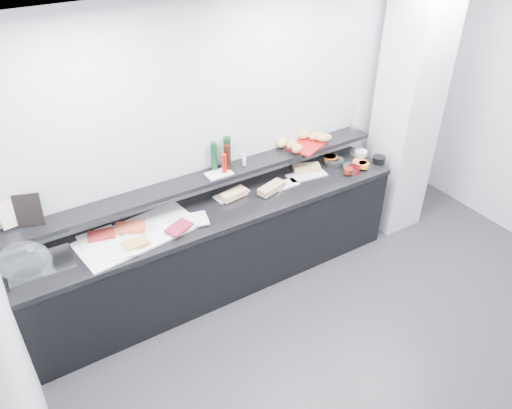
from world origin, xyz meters
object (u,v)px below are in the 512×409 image
framed_print (28,210)px  carafe (356,118)px  bread_tray (307,146)px  sandwich_plate_mid (283,185)px  cloche_base (41,266)px  condiment_tray (219,174)px

framed_print → carafe: (3.20, -0.06, 0.02)m
framed_print → bread_tray: framed_print is taller
sandwich_plate_mid → framed_print: 2.24m
framed_print → bread_tray: size_ratio=0.71×
sandwich_plate_mid → bread_tray: (0.38, 0.16, 0.25)m
sandwich_plate_mid → carafe: size_ratio=1.02×
bread_tray → carafe: bearing=-22.2°
cloche_base → bread_tray: size_ratio=1.32×
cloche_base → condiment_tray: size_ratio=2.07×
framed_print → bread_tray: 2.58m
sandwich_plate_mid → condiment_tray: condiment_tray is taller
cloche_base → sandwich_plate_mid: size_ratio=1.58×
framed_print → sandwich_plate_mid: bearing=12.4°
cloche_base → framed_print: bearing=81.7°
framed_print → cloche_base: bearing=-81.9°
cloche_base → sandwich_plate_mid: cloche_base is taller
sandwich_plate_mid → carafe: carafe is taller
carafe → condiment_tray: bearing=-178.8°
cloche_base → condiment_tray: (1.63, 0.15, 0.24)m
sandwich_plate_mid → bread_tray: size_ratio=0.83×
sandwich_plate_mid → bread_tray: 0.48m
sandwich_plate_mid → carafe: 1.09m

